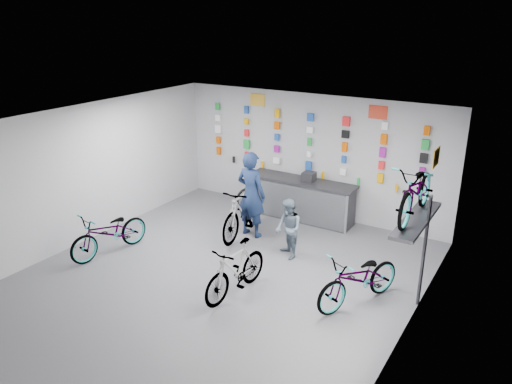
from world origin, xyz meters
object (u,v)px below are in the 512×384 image
Objects in this scene: bike_service at (243,210)px; customer at (288,229)px; bike_center at (236,269)px; clerk at (251,194)px; counter at (301,200)px; bike_left at (110,233)px; bike_right at (359,279)px.

bike_service is 1.44m from customer.
clerk reaches higher than bike_center.
clerk is at bearing 121.22° from bike_center.
customer is (1.22, -0.53, -0.35)m from clerk.
bike_center is 2.55m from bike_service.
counter is 4.55m from bike_left.
counter is 1.49× the size of bike_left.
bike_right is (5.11, 0.89, 0.01)m from bike_left.
bike_service reaches higher than counter.
clerk is (2.02, 2.34, 0.50)m from bike_left.
counter reaches higher than bike_left.
bike_service is (-3.25, 1.36, 0.11)m from bike_right.
bike_service is at bearing -113.65° from counter.
customer is at bearing 160.95° from clerk.
bike_right is 0.93× the size of bike_service.
bike_center is 0.84× the size of bike_service.
counter is at bearing 65.60° from bike_left.
bike_right is at bearing -48.21° from counter.
bike_left is 0.92× the size of bike_service.
customer reaches higher than bike_service.
bike_service is 1.01× the size of clerk.
bike_center reaches higher than bike_right.
bike_right is (1.98, 0.85, -0.01)m from bike_center.
bike_right is at bearing 159.28° from clerk.
bike_center is at bearing -132.43° from bike_right.
customer is (0.71, -1.97, 0.14)m from counter.
counter is 1.37× the size of bike_service.
bike_service reaches higher than bike_right.
customer is at bearing 38.63° from bike_left.
counter is 1.61m from clerk.
bike_right is (2.58, -2.89, -0.00)m from counter.
bike_center is (0.60, -3.74, 0.01)m from counter.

